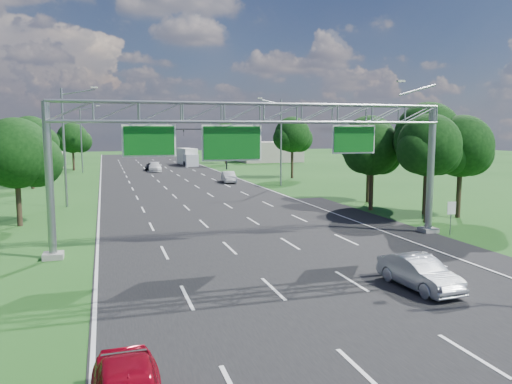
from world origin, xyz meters
name	(u,v)px	position (x,y,z in m)	size (l,w,h in m)	color
ground	(200,201)	(0.00, 30.00, 0.00)	(220.00, 220.00, 0.00)	#1B4B16
road	(200,201)	(0.00, 30.00, 0.00)	(18.00, 180.00, 0.02)	black
road_flare	(393,228)	(10.20, 14.00, 0.00)	(3.00, 30.00, 0.02)	black
sign_gantry	(263,124)	(0.33, 12.00, 6.89)	(23.50, 1.00, 9.56)	gray
regulatory_sign	(451,211)	(12.40, 10.98, 1.51)	(0.60, 0.08, 2.10)	gray
traffic_signal	(205,138)	(7.48, 65.00, 5.17)	(12.21, 0.24, 7.00)	black
streetlight_l_near	(66,141)	(-11.30, 30.00, 5.58)	(2.97, 0.22, 10.16)	gray
streetlight_l_far	(82,136)	(-11.30, 65.00, 5.58)	(2.97, 0.22, 10.16)	gray
streetlight_r_mid	(279,138)	(11.30, 40.00, 5.58)	(2.97, 0.22, 10.16)	gray
tree_cluster_right	(410,146)	(14.80, 19.19, 5.31)	(9.91, 14.60, 8.68)	#2D2116
tree_verge_la	(17,157)	(-13.92, 22.04, 4.76)	(5.76, 4.80, 7.40)	#2D2116
tree_verge_lb	(31,140)	(-15.92, 45.04, 5.41)	(5.76, 4.80, 8.06)	#2D2116
tree_verge_lc	(73,139)	(-12.92, 70.04, 4.98)	(5.76, 4.80, 7.62)	#2D2116
tree_verge_rd	(293,136)	(16.08, 48.04, 5.63)	(5.76, 4.80, 8.28)	#2D2116
tree_verge_re	(226,137)	(14.08, 78.04, 5.20)	(5.76, 4.80, 7.84)	#2D2116
building_left	(20,153)	(-22.00, 78.00, 2.50)	(14.00, 10.00, 5.00)	#AEA192
building_right	(269,152)	(24.00, 82.00, 2.00)	(12.00, 9.00, 4.00)	#AEA192
silver_sedan	(419,273)	(4.06, 2.34, 0.68)	(1.43, 4.11, 1.35)	#A8ADB4
car_queue_a	(155,167)	(-0.71, 64.28, 0.71)	(1.98, 4.86, 1.41)	white
car_queue_b	(152,166)	(-0.94, 66.85, 0.60)	(1.99, 4.32, 1.20)	black
car_queue_d	(229,177)	(6.47, 45.14, 0.68)	(1.44, 4.13, 1.36)	silver
box_truck	(188,157)	(6.43, 76.34, 1.48)	(3.11, 8.39, 3.08)	white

